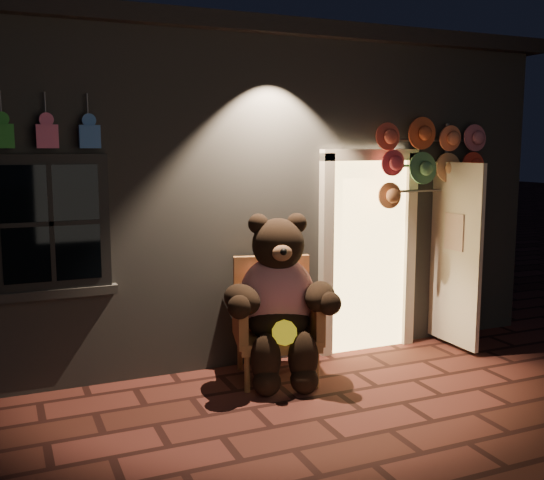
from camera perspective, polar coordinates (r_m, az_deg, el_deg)
ground at (r=5.43m, az=4.17°, el=-15.68°), size 60.00×60.00×0.00m
shop_building at (r=8.71m, az=-7.96°, el=5.09°), size 7.30×5.95×3.51m
wicker_armchair at (r=6.19m, az=0.28°, el=-7.03°), size 0.93×0.88×1.15m
teddy_bear at (r=6.00m, az=0.63°, el=-5.35°), size 1.13×1.00×1.60m
hat_rack at (r=7.13m, az=13.99°, el=7.01°), size 1.41×0.22×2.49m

